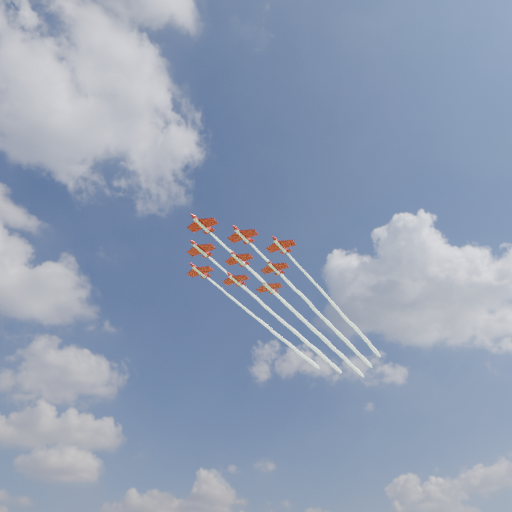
# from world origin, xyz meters

# --- Properties ---
(jet_lead) EXTENTS (89.83, 55.29, 2.33)m
(jet_lead) POSITION_xyz_m (28.75, 18.12, 84.83)
(jet_lead) COLOR #A30C09
(jet_row2_port) EXTENTS (89.83, 55.29, 2.33)m
(jet_row2_port) POSITION_xyz_m (40.04, 17.09, 84.83)
(jet_row2_port) COLOR #A30C09
(jet_row2_starb) EXTENTS (89.83, 55.29, 2.33)m
(jet_row2_starb) POSITION_xyz_m (33.17, 28.56, 84.83)
(jet_row2_starb) COLOR #A30C09
(jet_row3_port) EXTENTS (89.83, 55.29, 2.33)m
(jet_row3_port) POSITION_xyz_m (51.32, 16.06, 84.83)
(jet_row3_port) COLOR #A30C09
(jet_row3_centre) EXTENTS (89.83, 55.29, 2.33)m
(jet_row3_centre) POSITION_xyz_m (44.46, 27.53, 84.83)
(jet_row3_centre) COLOR #A30C09
(jet_row3_starb) EXTENTS (89.83, 55.29, 2.33)m
(jet_row3_starb) POSITION_xyz_m (37.60, 38.99, 84.83)
(jet_row3_starb) COLOR #A30C09
(jet_row4_port) EXTENTS (89.83, 55.29, 2.33)m
(jet_row4_port) POSITION_xyz_m (55.75, 26.49, 84.83)
(jet_row4_port) COLOR #A30C09
(jet_row4_starb) EXTENTS (89.83, 55.29, 2.33)m
(jet_row4_starb) POSITION_xyz_m (48.88, 37.96, 84.83)
(jet_row4_starb) COLOR #A30C09
(jet_tail) EXTENTS (89.83, 55.29, 2.33)m
(jet_tail) POSITION_xyz_m (60.17, 36.93, 84.83)
(jet_tail) COLOR #A30C09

